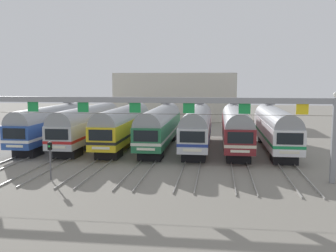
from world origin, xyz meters
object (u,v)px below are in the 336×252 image
(commuter_train_green, at_px, (160,125))
(catenary_gantry, at_px, (135,110))
(commuter_train_maroon, at_px, (236,126))
(commuter_train_stainless, at_px, (88,124))
(commuter_train_blue, at_px, (53,123))
(commuter_train_white, at_px, (275,127))
(yard_signal_mast, at_px, (50,153))
(commuter_train_silver, at_px, (197,125))
(commuter_train_yellow, at_px, (124,124))

(commuter_train_green, relative_size, catenary_gantry, 0.58)
(commuter_train_green, bearing_deg, commuter_train_maroon, 0.00)
(commuter_train_maroon, bearing_deg, catenary_gantry, -122.43)
(commuter_train_stainless, bearing_deg, commuter_train_blue, 179.94)
(commuter_train_white, xyz_separation_m, yard_signal_mast, (-19.30, -15.30, -0.56))
(commuter_train_maroon, bearing_deg, commuter_train_silver, 180.00)
(commuter_train_yellow, bearing_deg, yard_signal_mast, -97.98)
(commuter_train_silver, relative_size, commuter_train_maroon, 1.00)
(commuter_train_white, relative_size, yard_signal_mast, 5.92)
(catenary_gantry, relative_size, yard_signal_mast, 10.15)
(commuter_train_blue, height_order, commuter_train_white, same)
(commuter_train_blue, height_order, commuter_train_green, same)
(commuter_train_white, bearing_deg, commuter_train_maroon, 180.00)
(commuter_train_silver, bearing_deg, yard_signal_mast, -125.01)
(commuter_train_white, height_order, catenary_gantry, catenary_gantry)
(commuter_train_yellow, bearing_deg, commuter_train_stainless, -179.94)
(commuter_train_yellow, height_order, commuter_train_silver, same)
(commuter_train_stainless, relative_size, commuter_train_yellow, 1.00)
(commuter_train_stainless, height_order, commuter_train_maroon, commuter_train_maroon)
(commuter_train_silver, distance_m, commuter_train_white, 8.58)
(commuter_train_blue, relative_size, commuter_train_silver, 1.00)
(commuter_train_blue, xyz_separation_m, commuter_train_green, (12.87, 0.00, 0.00))
(commuter_train_stainless, relative_size, yard_signal_mast, 5.92)
(commuter_train_blue, bearing_deg, catenary_gantry, -46.38)
(commuter_train_blue, relative_size, commuter_train_green, 1.00)
(commuter_train_yellow, bearing_deg, commuter_train_white, 0.00)
(yard_signal_mast, bearing_deg, commuter_train_maroon, 45.56)
(catenary_gantry, bearing_deg, commuter_train_yellow, 107.62)
(commuter_train_yellow, bearing_deg, commuter_train_blue, 180.00)
(commuter_train_yellow, relative_size, catenary_gantry, 0.58)
(commuter_train_stainless, height_order, commuter_train_yellow, commuter_train_yellow)
(commuter_train_yellow, relative_size, commuter_train_maroon, 1.00)
(yard_signal_mast, bearing_deg, catenary_gantry, 15.67)
(commuter_train_blue, relative_size, catenary_gantry, 0.58)
(commuter_train_blue, bearing_deg, commuter_train_yellow, 0.00)
(commuter_train_maroon, distance_m, commuter_train_white, 4.29)
(commuter_train_blue, bearing_deg, commuter_train_white, 0.00)
(commuter_train_green, relative_size, yard_signal_mast, 5.92)
(commuter_train_stainless, height_order, commuter_train_white, commuter_train_white)
(yard_signal_mast, bearing_deg, commuter_train_yellow, 82.02)
(commuter_train_blue, distance_m, commuter_train_white, 25.73)
(commuter_train_silver, bearing_deg, commuter_train_yellow, 180.00)
(commuter_train_silver, distance_m, yard_signal_mast, 18.69)
(commuter_train_blue, relative_size, commuter_train_white, 1.00)
(commuter_train_blue, xyz_separation_m, yard_signal_mast, (6.43, -15.30, -0.56))
(commuter_train_stainless, bearing_deg, commuter_train_green, 0.03)
(commuter_train_white, bearing_deg, commuter_train_green, 180.00)
(commuter_train_maroon, bearing_deg, commuter_train_stainless, -179.99)
(commuter_train_maroon, relative_size, catenary_gantry, 0.58)
(commuter_train_stainless, xyz_separation_m, commuter_train_yellow, (4.29, 0.00, 0.00))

